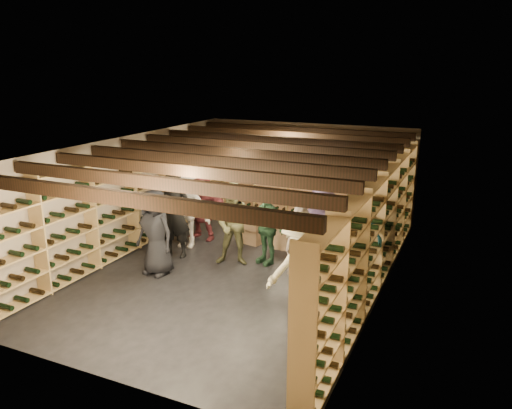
{
  "coord_description": "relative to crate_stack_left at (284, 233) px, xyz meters",
  "views": [
    {
      "loc": [
        4.06,
        -8.22,
        3.86
      ],
      "look_at": [
        0.24,
        0.2,
        1.24
      ],
      "focal_mm": 35.0,
      "sensor_mm": 36.0,
      "label": 1
    }
  ],
  "objects": [
    {
      "name": "ground",
      "position": [
        -0.4,
        -1.3,
        -0.34
      ],
      "size": [
        8.0,
        8.0,
        0.0
      ],
      "primitive_type": "plane",
      "color": "black",
      "rests_on": "ground"
    },
    {
      "name": "wine_rack_right",
      "position": [
        2.17,
        -1.3,
        0.74
      ],
      "size": [
        0.32,
        7.5,
        2.15
      ],
      "color": "tan",
      "rests_on": "ground"
    },
    {
      "name": "person_5",
      "position": [
        -1.93,
        -0.18,
        0.48
      ],
      "size": [
        1.57,
        0.67,
        1.64
      ],
      "primitive_type": "imported",
      "rotation": [
        0.0,
        0.0,
        -0.12
      ],
      "color": "maroon",
      "rests_on": "ground"
    },
    {
      "name": "ceiling",
      "position": [
        -0.4,
        -1.3,
        2.06
      ],
      "size": [
        5.5,
        8.0,
        0.01
      ],
      "primitive_type": "cube",
      "color": "#BCB3A0",
      "rests_on": "walls"
    },
    {
      "name": "walls",
      "position": [
        -0.4,
        -1.3,
        0.86
      ],
      "size": [
        5.52,
        8.02,
        2.4
      ],
      "color": "tan",
      "rests_on": "ground"
    },
    {
      "name": "person_10",
      "position": [
        -0.02,
        -0.93,
        0.42
      ],
      "size": [
        0.96,
        0.69,
        1.52
      ],
      "primitive_type": "imported",
      "rotation": [
        0.0,
        0.0,
        -0.41
      ],
      "color": "#2C5435",
      "rests_on": "ground"
    },
    {
      "name": "crate_stack_left",
      "position": [
        0.0,
        0.0,
        0.0
      ],
      "size": [
        0.5,
        0.33,
        0.68
      ],
      "rotation": [
        0.0,
        0.0,
        0.01
      ],
      "color": "tan",
      "rests_on": "ground"
    },
    {
      "name": "ceiling_joists",
      "position": [
        -0.4,
        -1.3,
        1.92
      ],
      "size": [
        5.4,
        7.12,
        0.18
      ],
      "color": "black",
      "rests_on": "ground"
    },
    {
      "name": "person_1",
      "position": [
        -1.87,
        -1.35,
        0.57
      ],
      "size": [
        0.72,
        0.53,
        1.83
      ],
      "primitive_type": "imported",
      "rotation": [
        0.0,
        0.0,
        0.15
      ],
      "color": "black",
      "rests_on": "ground"
    },
    {
      "name": "person_9",
      "position": [
        -1.98,
        -0.81,
        0.56
      ],
      "size": [
        1.27,
        0.87,
        1.81
      ],
      "primitive_type": "imported",
      "rotation": [
        0.0,
        0.0,
        0.18
      ],
      "color": "beige",
      "rests_on": "ground"
    },
    {
      "name": "person_12",
      "position": [
        1.53,
        0.0,
        0.45
      ],
      "size": [
        0.9,
        0.74,
        1.57
      ],
      "primitive_type": "imported",
      "rotation": [
        0.0,
        0.0,
        0.36
      ],
      "color": "#343338",
      "rests_on": "ground"
    },
    {
      "name": "crate_stack_right",
      "position": [
        -0.8,
        0.0,
        0.0
      ],
      "size": [
        0.55,
        0.42,
        0.68
      ],
      "rotation": [
        0.0,
        0.0,
        -0.19
      ],
      "color": "tan",
      "rests_on": "ground"
    },
    {
      "name": "wine_rack_left",
      "position": [
        -2.97,
        -1.3,
        0.74
      ],
      "size": [
        0.32,
        7.5,
        2.15
      ],
      "color": "tan",
      "rests_on": "ground"
    },
    {
      "name": "person_3",
      "position": [
        1.56,
        -3.22,
        0.59
      ],
      "size": [
        1.3,
        0.87,
        1.87
      ],
      "primitive_type": "imported",
      "rotation": [
        0.0,
        0.0,
        -0.15
      ],
      "color": "beige",
      "rests_on": "ground"
    },
    {
      "name": "person_0",
      "position": [
        -1.71,
        -2.26,
        0.48
      ],
      "size": [
        0.87,
        0.63,
        1.64
      ],
      "primitive_type": "imported",
      "rotation": [
        0.0,
        0.0,
        -0.14
      ],
      "color": "black",
      "rests_on": "ground"
    },
    {
      "name": "wine_rack_back",
      "position": [
        -0.4,
        2.53,
        0.73
      ],
      "size": [
        4.7,
        0.3,
        2.15
      ],
      "color": "tan",
      "rests_on": "ground"
    },
    {
      "name": "crate_loose",
      "position": [
        0.61,
        0.8,
        -0.25
      ],
      "size": [
        0.51,
        0.35,
        0.17
      ],
      "primitive_type": "cube",
      "rotation": [
        0.0,
        0.0,
        0.04
      ],
      "color": "tan",
      "rests_on": "ground"
    },
    {
      "name": "person_11",
      "position": [
        1.04,
        -0.71,
        0.52
      ],
      "size": [
        1.66,
        0.83,
        1.71
      ],
      "primitive_type": "imported",
      "rotation": [
        0.0,
        0.0,
        0.21
      ],
      "color": "#84689D",
      "rests_on": "ground"
    },
    {
      "name": "person_7",
      "position": [
        1.02,
        -1.83,
        0.43
      ],
      "size": [
        0.66,
        0.56,
        1.53
      ],
      "primitive_type": "imported",
      "rotation": [
        0.0,
        0.0,
        0.41
      ],
      "color": "gray",
      "rests_on": "ground"
    },
    {
      "name": "person_2",
      "position": [
        -0.55,
        -1.24,
        0.49
      ],
      "size": [
        0.96,
        0.85,
        1.66
      ],
      "primitive_type": "imported",
      "rotation": [
        0.0,
        0.0,
        0.32
      ],
      "color": "brown",
      "rests_on": "ground"
    },
    {
      "name": "person_4",
      "position": [
        1.78,
        -1.32,
        0.61
      ],
      "size": [
        1.19,
        0.71,
        1.91
      ],
      "primitive_type": "imported",
      "rotation": [
        0.0,
        0.0,
        -0.23
      ],
      "color": "#1D6174",
      "rests_on": "ground"
    }
  ]
}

